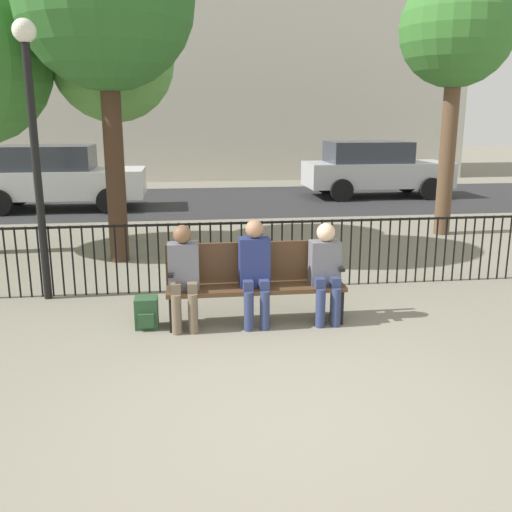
{
  "coord_description": "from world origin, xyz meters",
  "views": [
    {
      "loc": [
        -0.82,
        -4.04,
        2.33
      ],
      "look_at": [
        0.0,
        2.14,
        0.8
      ],
      "focal_mm": 40.0,
      "sensor_mm": 36.0,
      "label": 1
    }
  ],
  "objects_px": {
    "seated_person_0": "(184,272)",
    "tree_0": "(112,61)",
    "seated_person_1": "(255,267)",
    "tree_2": "(457,32)",
    "lamp_post": "(32,119)",
    "seated_person_2": "(326,267)",
    "park_bench": "(255,279)",
    "backpack": "(147,313)",
    "parked_car_0": "(56,176)",
    "parked_car_1": "(374,168)",
    "tree_1": "(105,1)"
  },
  "relations": [
    {
      "from": "tree_0",
      "to": "tree_2",
      "type": "height_order",
      "value": "tree_2"
    },
    {
      "from": "tree_0",
      "to": "tree_1",
      "type": "xyz_separation_m",
      "value": [
        0.11,
        -1.63,
        0.7
      ]
    },
    {
      "from": "seated_person_0",
      "to": "tree_2",
      "type": "distance_m",
      "value": 7.72
    },
    {
      "from": "park_bench",
      "to": "lamp_post",
      "type": "relative_size",
      "value": 0.59
    },
    {
      "from": "park_bench",
      "to": "tree_1",
      "type": "height_order",
      "value": "tree_1"
    },
    {
      "from": "seated_person_1",
      "to": "lamp_post",
      "type": "height_order",
      "value": "lamp_post"
    },
    {
      "from": "park_bench",
      "to": "parked_car_1",
      "type": "height_order",
      "value": "parked_car_1"
    },
    {
      "from": "tree_0",
      "to": "parked_car_1",
      "type": "distance_m",
      "value": 8.94
    },
    {
      "from": "seated_person_1",
      "to": "backpack",
      "type": "bearing_deg",
      "value": 176.65
    },
    {
      "from": "seated_person_1",
      "to": "tree_0",
      "type": "height_order",
      "value": "tree_0"
    },
    {
      "from": "seated_person_2",
      "to": "lamp_post",
      "type": "xyz_separation_m",
      "value": [
        -3.39,
        1.33,
        1.65
      ]
    },
    {
      "from": "seated_person_0",
      "to": "lamp_post",
      "type": "height_order",
      "value": "lamp_post"
    },
    {
      "from": "seated_person_1",
      "to": "tree_0",
      "type": "distance_m",
      "value": 5.87
    },
    {
      "from": "lamp_post",
      "to": "parked_car_0",
      "type": "relative_size",
      "value": 0.82
    },
    {
      "from": "park_bench",
      "to": "parked_car_0",
      "type": "distance_m",
      "value": 9.64
    },
    {
      "from": "backpack",
      "to": "tree_0",
      "type": "bearing_deg",
      "value": 98.45
    },
    {
      "from": "seated_person_0",
      "to": "seated_person_2",
      "type": "relative_size",
      "value": 1.02
    },
    {
      "from": "lamp_post",
      "to": "tree_1",
      "type": "bearing_deg",
      "value": 69.08
    },
    {
      "from": "seated_person_2",
      "to": "tree_2",
      "type": "bearing_deg",
      "value": 52.15
    },
    {
      "from": "seated_person_0",
      "to": "tree_1",
      "type": "bearing_deg",
      "value": 107.61
    },
    {
      "from": "seated_person_2",
      "to": "tree_0",
      "type": "relative_size",
      "value": 0.26
    },
    {
      "from": "tree_1",
      "to": "parked_car_0",
      "type": "distance_m",
      "value": 6.81
    },
    {
      "from": "park_bench",
      "to": "tree_2",
      "type": "xyz_separation_m",
      "value": [
        4.43,
        4.54,
        3.36
      ]
    },
    {
      "from": "seated_person_0",
      "to": "tree_2",
      "type": "height_order",
      "value": "tree_2"
    },
    {
      "from": "tree_0",
      "to": "park_bench",
      "type": "bearing_deg",
      "value": -67.59
    },
    {
      "from": "tree_1",
      "to": "seated_person_0",
      "type": "bearing_deg",
      "value": -72.39
    },
    {
      "from": "seated_person_2",
      "to": "parked_car_1",
      "type": "height_order",
      "value": "parked_car_1"
    },
    {
      "from": "seated_person_1",
      "to": "parked_car_1",
      "type": "distance_m",
      "value": 11.25
    },
    {
      "from": "parked_car_1",
      "to": "parked_car_0",
      "type": "bearing_deg",
      "value": -172.15
    },
    {
      "from": "seated_person_1",
      "to": "backpack",
      "type": "height_order",
      "value": "seated_person_1"
    },
    {
      "from": "seated_person_2",
      "to": "parked_car_1",
      "type": "distance_m",
      "value": 10.92
    },
    {
      "from": "park_bench",
      "to": "seated_person_2",
      "type": "distance_m",
      "value": 0.82
    },
    {
      "from": "tree_0",
      "to": "lamp_post",
      "type": "height_order",
      "value": "tree_0"
    },
    {
      "from": "seated_person_0",
      "to": "parked_car_0",
      "type": "xyz_separation_m",
      "value": [
        -3.12,
        8.93,
        0.18
      ]
    },
    {
      "from": "seated_person_2",
      "to": "tree_1",
      "type": "distance_m",
      "value": 5.37
    },
    {
      "from": "tree_0",
      "to": "parked_car_0",
      "type": "bearing_deg",
      "value": 116.05
    },
    {
      "from": "seated_person_1",
      "to": "lamp_post",
      "type": "relative_size",
      "value": 0.35
    },
    {
      "from": "park_bench",
      "to": "tree_2",
      "type": "relative_size",
      "value": 0.41
    },
    {
      "from": "seated_person_0",
      "to": "seated_person_1",
      "type": "relative_size",
      "value": 0.97
    },
    {
      "from": "seated_person_1",
      "to": "parked_car_0",
      "type": "relative_size",
      "value": 0.29
    },
    {
      "from": "lamp_post",
      "to": "park_bench",
      "type": "bearing_deg",
      "value": -24.72
    },
    {
      "from": "tree_0",
      "to": "tree_1",
      "type": "bearing_deg",
      "value": -86.17
    },
    {
      "from": "park_bench",
      "to": "parked_car_0",
      "type": "relative_size",
      "value": 0.48
    },
    {
      "from": "backpack",
      "to": "parked_car_0",
      "type": "relative_size",
      "value": 0.08
    },
    {
      "from": "lamp_post",
      "to": "tree_2",
      "type": "bearing_deg",
      "value": 25.48
    },
    {
      "from": "park_bench",
      "to": "backpack",
      "type": "xyz_separation_m",
      "value": [
        -1.25,
        -0.06,
        -0.33
      ]
    },
    {
      "from": "backpack",
      "to": "tree_0",
      "type": "xyz_separation_m",
      "value": [
        -0.71,
        4.81,
        3.13
      ]
    },
    {
      "from": "tree_1",
      "to": "lamp_post",
      "type": "xyz_separation_m",
      "value": [
        -0.74,
        -1.94,
        -1.7
      ]
    },
    {
      "from": "seated_person_1",
      "to": "seated_person_2",
      "type": "relative_size",
      "value": 1.05
    },
    {
      "from": "seated_person_0",
      "to": "tree_0",
      "type": "height_order",
      "value": "tree_0"
    }
  ]
}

